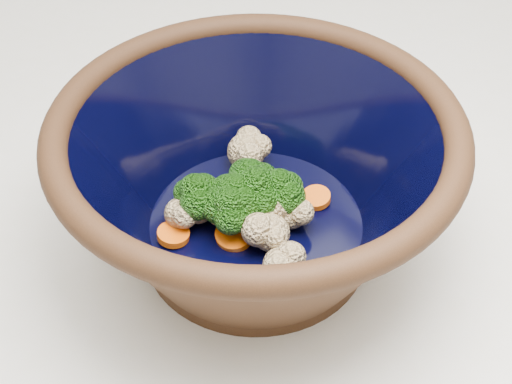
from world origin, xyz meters
name	(u,v)px	position (x,y,z in m)	size (l,w,h in m)	color
mixing_bowl	(256,180)	(-0.08, -0.01, 0.98)	(0.40, 0.40, 0.14)	black
vegetable_pile	(245,196)	(-0.09, 0.00, 0.96)	(0.15, 0.15, 0.06)	#608442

